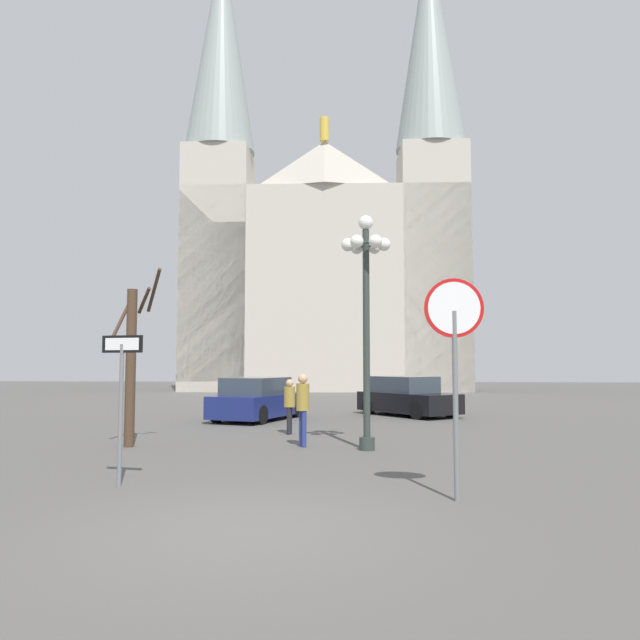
% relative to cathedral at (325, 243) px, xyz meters
% --- Properties ---
extents(ground_plane, '(120.00, 120.00, 0.00)m').
position_rel_cathedral_xyz_m(ground_plane, '(1.12, -39.14, -11.58)').
color(ground_plane, '#514F4C').
extents(cathedral, '(21.68, 11.56, 36.56)m').
position_rel_cathedral_xyz_m(cathedral, '(0.00, 0.00, 0.00)').
color(cathedral, '#BCB5A5').
rests_on(cathedral, ground).
extents(stop_sign, '(0.89, 0.10, 3.27)m').
position_rel_cathedral_xyz_m(stop_sign, '(3.95, -37.43, -9.24)').
color(stop_sign, slate).
rests_on(stop_sign, ground).
extents(one_way_arrow_sign, '(0.74, 0.18, 2.47)m').
position_rel_cathedral_xyz_m(one_way_arrow_sign, '(-1.39, -36.73, -9.96)').
color(one_way_arrow_sign, slate).
rests_on(one_way_arrow_sign, ground).
extents(street_lamp, '(1.17, 1.06, 5.53)m').
position_rel_cathedral_xyz_m(street_lamp, '(2.72, -32.36, -7.87)').
color(street_lamp, '#2D3833').
rests_on(street_lamp, ground).
extents(bare_tree, '(1.35, 1.00, 4.33)m').
position_rel_cathedral_xyz_m(bare_tree, '(-3.00, -32.15, -9.50)').
color(bare_tree, '#473323').
rests_on(bare_tree, ground).
extents(parked_car_near_black, '(3.97, 4.34, 1.51)m').
position_rel_cathedral_xyz_m(parked_car_near_black, '(4.42, -22.98, -10.87)').
color(parked_car_near_black, black).
rests_on(parked_car_near_black, ground).
extents(parked_car_far_navy, '(3.12, 4.60, 1.52)m').
position_rel_cathedral_xyz_m(parked_car_far_navy, '(-1.07, -25.12, -10.87)').
color(parked_car_far_navy, navy).
rests_on(parked_car_far_navy, ground).
extents(pedestrian_walking, '(0.32, 0.32, 1.75)m').
position_rel_cathedral_xyz_m(pedestrian_walking, '(1.18, -31.90, -10.51)').
color(pedestrian_walking, navy).
rests_on(pedestrian_walking, ground).
extents(pedestrian_standing, '(0.32, 0.32, 1.56)m').
position_rel_cathedral_xyz_m(pedestrian_standing, '(0.56, -29.37, -10.65)').
color(pedestrian_standing, black).
rests_on(pedestrian_standing, ground).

